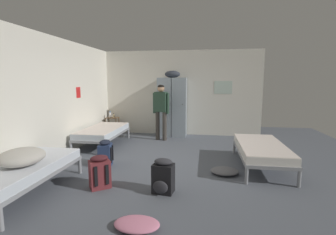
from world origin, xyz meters
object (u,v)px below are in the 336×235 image
at_px(lotion_bottle, 114,116).
at_px(backpack_navy, 105,154).
at_px(water_bottle, 110,115).
at_px(shelf_unit, 113,124).
at_px(bedding_heap, 22,157).
at_px(clothes_pile_grey, 225,171).
at_px(person_traveler, 161,107).
at_px(locker_bank, 172,106).
at_px(backpack_maroon, 100,172).
at_px(clothes_pile_pink, 137,224).
at_px(bed_left_front, 24,170).
at_px(bed_right, 261,149).
at_px(bed_left_rear, 103,132).
at_px(backpack_black, 163,177).

bearing_deg(lotion_bottle, backpack_navy, -72.61).
bearing_deg(water_bottle, shelf_unit, -14.04).
relative_size(bedding_heap, clothes_pile_grey, 1.33).
relative_size(person_traveler, lotion_bottle, 10.87).
distance_m(water_bottle, backpack_navy, 3.15).
bearing_deg(lotion_bottle, locker_bank, 4.60).
bearing_deg(shelf_unit, backpack_navy, -71.59).
xyz_separation_m(lotion_bottle, backpack_maroon, (1.24, -3.89, -0.38)).
relative_size(backpack_navy, backpack_maroon, 1.00).
bearing_deg(clothes_pile_pink, backpack_maroon, 131.96).
bearing_deg(backpack_maroon, bed_left_front, -160.07).
relative_size(bed_right, lotion_bottle, 12.58).
bearing_deg(bed_left_front, bed_right, 24.89).
bearing_deg(bed_left_rear, bed_left_front, -90.00).
xyz_separation_m(bed_left_rear, backpack_black, (2.13, -2.63, -0.12)).
height_order(lotion_bottle, clothes_pile_grey, lotion_bottle).
bearing_deg(locker_bank, bed_left_rear, -139.88).
xyz_separation_m(bed_left_rear, lotion_bottle, (-0.18, 1.30, 0.26)).
bearing_deg(backpack_navy, lotion_bottle, 107.39).
bearing_deg(shelf_unit, clothes_pile_grey, -41.58).
xyz_separation_m(shelf_unit, bed_right, (4.14, -2.51, 0.04)).
height_order(shelf_unit, water_bottle, water_bottle).
bearing_deg(clothes_pile_pink, bedding_heap, 163.81).
distance_m(locker_bank, water_bottle, 2.07).
distance_m(locker_bank, clothes_pile_grey, 3.55).
height_order(bed_left_front, bedding_heap, bedding_heap).
relative_size(water_bottle, backpack_navy, 0.36).
bearing_deg(bedding_heap, backpack_navy, 65.23).
height_order(bed_right, bed_left_front, same).
height_order(bed_right, bed_left_rear, same).
height_order(bed_left_rear, bedding_heap, bedding_heap).
bearing_deg(backpack_maroon, clothes_pile_grey, 23.88).
bearing_deg(lotion_bottle, backpack_black, -59.55).
distance_m(bed_left_rear, backpack_black, 3.38).
distance_m(bed_left_front, backpack_maroon, 1.14).
relative_size(locker_bank, shelf_unit, 3.63).
xyz_separation_m(bed_left_front, backpack_maroon, (1.06, 0.38, -0.12)).
height_order(bedding_heap, clothes_pile_grey, bedding_heap).
height_order(bed_right, backpack_navy, backpack_navy).
distance_m(person_traveler, backpack_black, 3.60).
relative_size(person_traveler, backpack_black, 2.99).
relative_size(locker_bank, backpack_black, 3.76).
relative_size(backpack_maroon, clothes_pile_pink, 0.99).
bearing_deg(shelf_unit, lotion_bottle, -29.74).
bearing_deg(shelf_unit, bed_left_front, -86.68).
distance_m(bedding_heap, person_traveler, 4.16).
relative_size(bed_right, backpack_navy, 3.45).
bearing_deg(clothes_pile_grey, backpack_maroon, -156.12).
distance_m(bed_right, backpack_black, 2.29).
relative_size(shelf_unit, backpack_black, 1.04).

